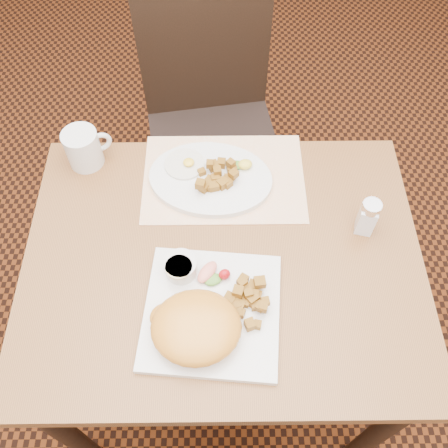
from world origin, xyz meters
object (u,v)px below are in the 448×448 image
(plate_square, at_px, (212,312))
(plate_oval, at_px, (211,179))
(table, at_px, (223,280))
(salt_shaker, at_px, (368,217))
(chair_far, at_px, (211,113))
(coffee_mug, at_px, (84,148))

(plate_square, distance_m, plate_oval, 0.35)
(table, xyz_separation_m, plate_oval, (-0.03, 0.22, 0.12))
(table, distance_m, plate_square, 0.18)
(plate_oval, relative_size, salt_shaker, 3.05)
(chair_far, distance_m, plate_square, 0.83)
(plate_square, height_order, coffee_mug, coffee_mug)
(salt_shaker, relative_size, coffee_mug, 0.88)
(chair_far, distance_m, salt_shaker, 0.75)
(chair_far, height_order, plate_square, chair_far)
(plate_square, height_order, salt_shaker, salt_shaker)
(plate_square, relative_size, plate_oval, 0.92)
(table, distance_m, salt_shaker, 0.37)
(plate_oval, bearing_deg, table, -82.43)
(plate_oval, distance_m, salt_shaker, 0.39)
(table, bearing_deg, plate_oval, 97.57)
(plate_square, xyz_separation_m, coffee_mug, (-0.32, 0.42, 0.04))
(coffee_mug, bearing_deg, chair_far, 51.50)
(salt_shaker, distance_m, coffee_mug, 0.70)
(table, height_order, chair_far, chair_far)
(plate_square, relative_size, salt_shaker, 2.80)
(plate_square, bearing_deg, salt_shaker, 30.52)
(salt_shaker, bearing_deg, plate_oval, 157.94)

